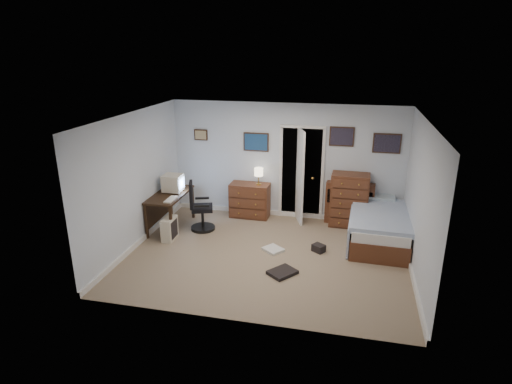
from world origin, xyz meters
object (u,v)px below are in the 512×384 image
at_px(tall_dresser, 349,200).
at_px(bed, 379,225).
at_px(computer_desk, 166,201).
at_px(office_chair, 200,211).
at_px(low_dresser, 250,200).

relative_size(tall_dresser, bed, 0.54).
xyz_separation_m(computer_desk, tall_dresser, (3.68, 0.94, -0.01)).
bearing_deg(office_chair, low_dresser, 29.21).
bearing_deg(low_dresser, computer_desk, -147.05).
bearing_deg(computer_desk, tall_dresser, 13.45).
xyz_separation_m(office_chair, bed, (3.57, 0.27, -0.08)).
relative_size(computer_desk, tall_dresser, 1.15).
height_order(computer_desk, office_chair, office_chair).
distance_m(office_chair, bed, 3.58).
relative_size(computer_desk, low_dresser, 1.52).
bearing_deg(office_chair, tall_dresser, -1.89).
xyz_separation_m(computer_desk, low_dresser, (1.54, 0.96, -0.19)).
xyz_separation_m(computer_desk, office_chair, (0.71, 0.03, -0.18)).
relative_size(computer_desk, bed, 0.62).
distance_m(office_chair, low_dresser, 1.25).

